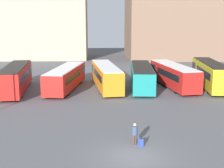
# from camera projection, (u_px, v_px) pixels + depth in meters

# --- Properties ---
(ground_plane) EXTENTS (160.00, 160.00, 0.00)m
(ground_plane) POSITION_uv_depth(u_px,v_px,m) (134.00, 157.00, 20.23)
(ground_plane) COLOR #56565B
(bus_0) EXTENTS (3.60, 12.00, 3.16)m
(bus_0) POSITION_uv_depth(u_px,v_px,m) (16.00, 77.00, 38.53)
(bus_0) COLOR red
(bus_0) RESTS_ON ground_plane
(bus_1) EXTENTS (4.44, 11.99, 2.79)m
(bus_1) POSITION_uv_depth(u_px,v_px,m) (66.00, 77.00, 39.77)
(bus_1) COLOR red
(bus_1) RESTS_ON ground_plane
(bus_2) EXTENTS (3.89, 12.16, 2.99)m
(bus_2) POSITION_uv_depth(u_px,v_px,m) (106.00, 75.00, 40.46)
(bus_2) COLOR orange
(bus_2) RESTS_ON ground_plane
(bus_3) EXTENTS (3.65, 12.35, 2.85)m
(bus_3) POSITION_uv_depth(u_px,v_px,m) (142.00, 76.00, 40.70)
(bus_3) COLOR #19847F
(bus_3) RESTS_ON ground_plane
(bus_4) EXTENTS (4.21, 12.01, 2.96)m
(bus_4) POSITION_uv_depth(u_px,v_px,m) (173.00, 75.00, 41.02)
(bus_4) COLOR red
(bus_4) RESTS_ON ground_plane
(bus_5) EXTENTS (3.66, 11.95, 3.32)m
(bus_5) POSITION_uv_depth(u_px,v_px,m) (210.00, 74.00, 40.72)
(bus_5) COLOR gold
(bus_5) RESTS_ON ground_plane
(traveler) EXTENTS (0.51, 0.51, 1.58)m
(traveler) POSITION_uv_depth(u_px,v_px,m) (135.00, 132.00, 22.04)
(traveler) COLOR #4C3828
(traveler) RESTS_ON ground_plane
(suitcase) EXTENTS (0.38, 0.46, 0.84)m
(suitcase) POSITION_uv_depth(u_px,v_px,m) (141.00, 142.00, 21.84)
(suitcase) COLOR #334CB2
(suitcase) RESTS_ON ground_plane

